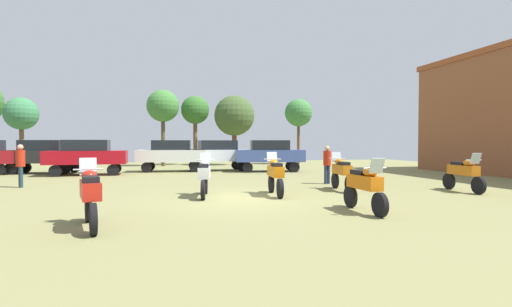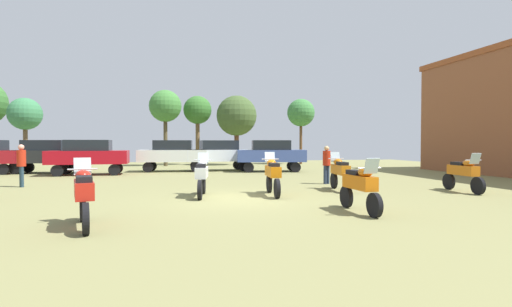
% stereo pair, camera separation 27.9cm
% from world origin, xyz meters
% --- Properties ---
extents(ground_plane, '(44.00, 52.00, 0.02)m').
position_xyz_m(ground_plane, '(0.00, 0.00, 0.01)').
color(ground_plane, olive).
extents(motorcycle_1, '(0.67, 2.12, 1.48)m').
position_xyz_m(motorcycle_1, '(-1.17, 0.74, 0.74)').
color(motorcycle_1, black).
rests_on(motorcycle_1, ground).
extents(motorcycle_2, '(0.62, 2.20, 1.46)m').
position_xyz_m(motorcycle_2, '(8.36, -0.19, 0.74)').
color(motorcycle_2, black).
rests_on(motorcycle_2, ground).
extents(motorcycle_5, '(0.62, 2.11, 1.44)m').
position_xyz_m(motorcycle_5, '(2.61, -3.14, 0.73)').
color(motorcycle_5, black).
rests_on(motorcycle_5, ground).
extents(motorcycle_6, '(0.75, 2.08, 1.47)m').
position_xyz_m(motorcycle_6, '(-4.02, -3.44, 0.74)').
color(motorcycle_6, black).
rests_on(motorcycle_6, ground).
extents(motorcycle_7, '(0.62, 2.19, 1.49)m').
position_xyz_m(motorcycle_7, '(1.26, 0.52, 0.75)').
color(motorcycle_7, black).
rests_on(motorcycle_7, ground).
extents(motorcycle_9, '(0.62, 2.14, 1.46)m').
position_xyz_m(motorcycle_9, '(4.11, 1.22, 0.74)').
color(motorcycle_9, black).
rests_on(motorcycle_9, ground).
extents(car_1, '(4.46, 2.24, 2.00)m').
position_xyz_m(car_1, '(-2.04, 12.73, 1.19)').
color(car_1, black).
rests_on(car_1, ground).
extents(car_2, '(4.33, 1.88, 2.00)m').
position_xyz_m(car_2, '(-6.77, 11.01, 1.19)').
color(car_2, black).
rests_on(car_2, ground).
extents(car_3, '(4.52, 2.41, 2.00)m').
position_xyz_m(car_3, '(4.05, 11.21, 1.19)').
color(car_3, black).
rests_on(car_3, ground).
extents(car_4, '(4.53, 2.47, 2.00)m').
position_xyz_m(car_4, '(-9.51, 12.96, 1.19)').
color(car_4, black).
rests_on(car_4, ground).
extents(car_5, '(4.41, 2.10, 2.00)m').
position_xyz_m(car_5, '(0.90, 12.78, 1.19)').
color(car_5, black).
rests_on(car_5, ground).
extents(person_1, '(0.43, 0.43, 1.69)m').
position_xyz_m(person_1, '(4.55, 3.54, 1.01)').
color(person_1, '#243046').
rests_on(person_1, ground).
extents(person_2, '(0.46, 0.46, 1.76)m').
position_xyz_m(person_2, '(-8.20, 5.19, 1.05)').
color(person_2, '#223746').
rests_on(person_2, ground).
extents(tree_1, '(2.39, 2.39, 5.67)m').
position_xyz_m(tree_1, '(8.87, 19.18, 4.46)').
color(tree_1, brown).
rests_on(tree_1, ground).
extents(tree_2, '(2.37, 2.37, 5.82)m').
position_xyz_m(tree_2, '(0.03, 20.23, 4.56)').
color(tree_2, brown).
rests_on(tree_2, ground).
extents(tree_4, '(2.55, 2.55, 6.06)m').
position_xyz_m(tree_4, '(-2.60, 18.96, 4.75)').
color(tree_4, '#4C4129').
rests_on(tree_4, ground).
extents(tree_5, '(2.32, 2.32, 5.11)m').
position_xyz_m(tree_5, '(-12.52, 18.45, 3.91)').
color(tree_5, brown).
rests_on(tree_5, ground).
extents(tree_6, '(3.35, 3.35, 5.79)m').
position_xyz_m(tree_6, '(3.18, 19.09, 4.10)').
color(tree_6, brown).
rests_on(tree_6, ground).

